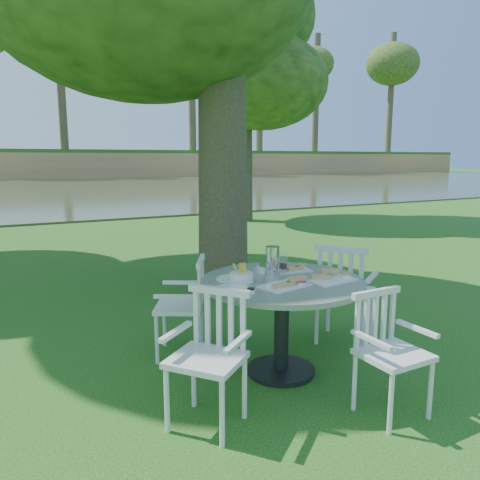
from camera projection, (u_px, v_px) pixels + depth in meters
name	position (u px, v px, depth m)	size (l,w,h in m)	color
ground	(248.00, 317.00, 5.27)	(140.00, 140.00, 0.00)	#14440E
table	(282.00, 299.00, 3.79)	(1.32, 1.32, 0.80)	black
chair_ne	(343.00, 287.00, 4.40)	(0.66, 0.66, 0.97)	silver
chair_nw	(189.00, 299.00, 4.18)	(0.58, 0.59, 0.89)	silver
chair_sw	(212.00, 345.00, 3.13)	(0.62, 0.62, 0.90)	silver
chair_se	(385.00, 342.00, 3.26)	(0.44, 0.41, 0.85)	silver
tableware	(270.00, 273.00, 3.79)	(1.16, 0.72, 0.24)	white
river	(44.00, 191.00, 25.31)	(100.00, 28.00, 0.12)	#373E24
far_bank	(20.00, 93.00, 39.98)	(100.00, 18.00, 15.20)	#AA804F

